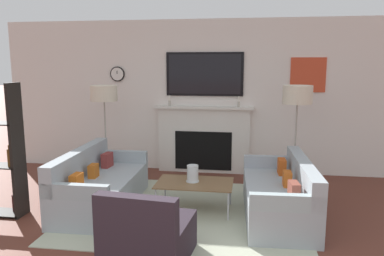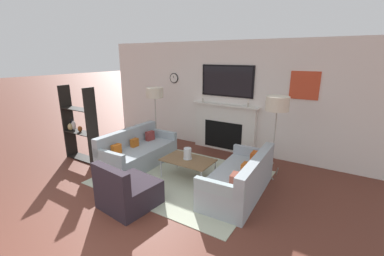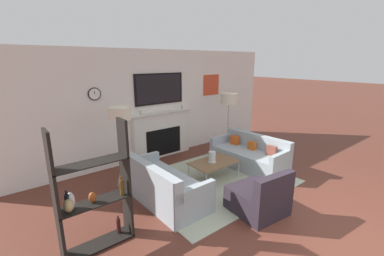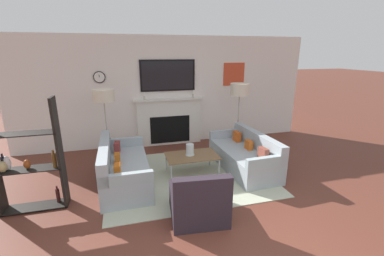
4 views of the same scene
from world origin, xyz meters
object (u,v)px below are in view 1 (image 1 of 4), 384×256
(couch_right, at_px, (280,196))
(coffee_table, at_px, (195,184))
(floor_lamp_right, at_px, (298,96))
(hurricane_candle, at_px, (193,174))
(armchair, at_px, (148,237))
(floor_lamp_left, at_px, (104,95))
(couch_left, at_px, (99,187))

(couch_right, distance_m, coffee_table, 1.11)
(couch_right, height_order, coffee_table, couch_right)
(floor_lamp_right, bearing_deg, hurricane_candle, -147.39)
(armchair, height_order, floor_lamp_left, floor_lamp_left)
(couch_left, height_order, couch_right, couch_left)
(couch_left, bearing_deg, floor_lamp_left, 105.53)
(armchair, bearing_deg, floor_lamp_left, 119.73)
(couch_right, bearing_deg, floor_lamp_left, 160.02)
(couch_right, relative_size, coffee_table, 1.79)
(armchair, bearing_deg, couch_left, 128.28)
(hurricane_candle, xyz_separation_m, floor_lamp_right, (1.41, 0.91, 0.98))
(couch_left, relative_size, armchair, 2.04)
(coffee_table, distance_m, floor_lamp_right, 2.00)
(couch_right, height_order, hurricane_candle, couch_right)
(couch_right, relative_size, floor_lamp_left, 1.12)
(couch_right, xyz_separation_m, hurricane_candle, (-1.14, 0.07, 0.22))
(couch_right, xyz_separation_m, floor_lamp_right, (0.28, 0.98, 1.20))
(armchair, distance_m, hurricane_candle, 1.43)
(coffee_table, bearing_deg, hurricane_candle, 133.64)
(floor_lamp_left, bearing_deg, coffee_table, -30.69)
(coffee_table, relative_size, floor_lamp_left, 0.62)
(couch_left, height_order, hurricane_candle, couch_left)
(floor_lamp_left, bearing_deg, couch_right, -19.98)
(hurricane_candle, distance_m, floor_lamp_right, 1.95)
(coffee_table, height_order, hurricane_candle, hurricane_candle)
(couch_left, distance_m, floor_lamp_left, 1.55)
(armchair, height_order, hurricane_candle, armchair)
(couch_left, xyz_separation_m, floor_lamp_right, (2.69, 0.98, 1.19))
(floor_lamp_left, bearing_deg, floor_lamp_right, 0.00)
(armchair, height_order, coffee_table, armchair)
(couch_right, bearing_deg, floor_lamp_right, 74.17)
(couch_right, height_order, armchair, armchair)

